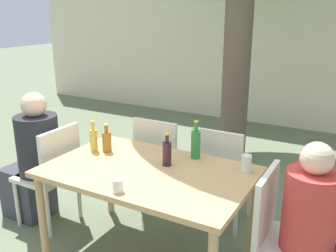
{
  "coord_description": "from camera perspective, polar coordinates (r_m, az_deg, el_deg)",
  "views": [
    {
      "loc": [
        1.35,
        -2.12,
        1.87
      ],
      "look_at": [
        0.0,
        0.3,
        1.0
      ],
      "focal_mm": 40.0,
      "sensor_mm": 36.0,
      "label": 1
    }
  ],
  "objects": [
    {
      "name": "cafe_building_wall",
      "position": [
        6.31,
        17.18,
        12.43
      ],
      "size": [
        10.0,
        0.08,
        2.8
      ],
      "color": "beige",
      "rests_on": "ground_plane"
    },
    {
      "name": "patio_chair_3",
      "position": [
        3.29,
        8.07,
        -6.76
      ],
      "size": [
        0.44,
        0.44,
        0.92
      ],
      "rotation": [
        0.0,
        0.0,
        3.14
      ],
      "color": "beige",
      "rests_on": "ground_plane"
    },
    {
      "name": "amber_bottle_3",
      "position": [
        3.09,
        -9.31,
        -2.27
      ],
      "size": [
        0.08,
        0.08,
        0.23
      ],
      "color": "#9E661E",
      "rests_on": "dining_table_front"
    },
    {
      "name": "patio_chair_1",
      "position": [
        2.53,
        16.96,
        -15.38
      ],
      "size": [
        0.44,
        0.44,
        0.92
      ],
      "rotation": [
        0.0,
        0.0,
        1.57
      ],
      "color": "beige",
      "rests_on": "ground_plane"
    },
    {
      "name": "person_seated_1",
      "position": [
        2.52,
        22.55,
        -16.7
      ],
      "size": [
        0.56,
        0.32,
        1.16
      ],
      "rotation": [
        0.0,
        0.0,
        1.57
      ],
      "color": "#383842",
      "rests_on": "ground_plane"
    },
    {
      "name": "wine_bottle_1",
      "position": [
        2.78,
        -0.16,
        -4.13
      ],
      "size": [
        0.07,
        0.07,
        0.25
      ],
      "color": "#331923",
      "rests_on": "dining_table_front"
    },
    {
      "name": "dining_table_front",
      "position": [
        2.78,
        -3.05,
        -8.08
      ],
      "size": [
        1.5,
        0.94,
        0.75
      ],
      "color": "tan",
      "rests_on": "ground_plane"
    },
    {
      "name": "drinking_glass_1",
      "position": [
        2.74,
        11.85,
        -5.61
      ],
      "size": [
        0.07,
        0.07,
        0.13
      ],
      "color": "silver",
      "rests_on": "dining_table_front"
    },
    {
      "name": "patio_chair_0",
      "position": [
        3.42,
        -17.18,
        -6.44
      ],
      "size": [
        0.44,
        0.44,
        0.92
      ],
      "rotation": [
        0.0,
        0.0,
        -1.57
      ],
      "color": "beige",
      "rests_on": "ground_plane"
    },
    {
      "name": "patio_chair_2",
      "position": [
        3.53,
        -1.06,
        -4.87
      ],
      "size": [
        0.44,
        0.44,
        0.92
      ],
      "rotation": [
        0.0,
        0.0,
        3.14
      ],
      "color": "beige",
      "rests_on": "ground_plane"
    },
    {
      "name": "drinking_glass_0",
      "position": [
        2.43,
        -7.65,
        -8.99
      ],
      "size": [
        0.07,
        0.07,
        0.09
      ],
      "color": "silver",
      "rests_on": "dining_table_front"
    },
    {
      "name": "oil_cruet_2",
      "position": [
        3.11,
        -11.26,
        -2.03
      ],
      "size": [
        0.06,
        0.06,
        0.26
      ],
      "color": "gold",
      "rests_on": "dining_table_front"
    },
    {
      "name": "person_seated_0",
      "position": [
        3.58,
        -19.82,
        -5.39
      ],
      "size": [
        0.58,
        0.36,
        1.2
      ],
      "rotation": [
        0.0,
        0.0,
        -1.57
      ],
      "color": "#383842",
      "rests_on": "ground_plane"
    },
    {
      "name": "green_bottle_0",
      "position": [
        2.92,
        4.24,
        -2.69
      ],
      "size": [
        0.07,
        0.07,
        0.3
      ],
      "color": "#287A38",
      "rests_on": "dining_table_front"
    }
  ]
}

